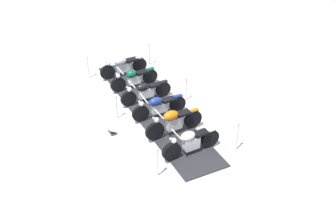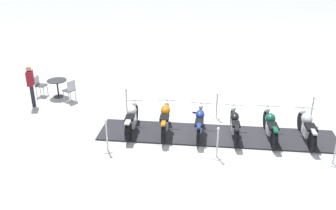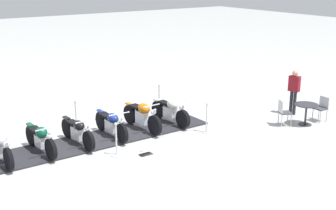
# 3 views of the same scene
# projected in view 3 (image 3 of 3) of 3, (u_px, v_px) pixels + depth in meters

# --- Properties ---
(ground_plane) EXTENTS (80.00, 80.00, 0.00)m
(ground_plane) POSITION_uv_depth(u_px,v_px,m) (95.00, 141.00, 14.53)
(ground_plane) COLOR silver
(display_platform) EXTENTS (1.66, 8.10, 0.05)m
(display_platform) POSITION_uv_depth(u_px,v_px,m) (95.00, 140.00, 14.53)
(display_platform) COLOR #28282D
(display_platform) RESTS_ON ground_plane
(motorcycle_chrome) EXTENTS (2.11, 0.67, 0.93)m
(motorcycle_chrome) POSITION_uv_depth(u_px,v_px,m) (0.00, 146.00, 12.72)
(motorcycle_chrome) COLOR black
(motorcycle_chrome) RESTS_ON display_platform
(motorcycle_forest) EXTENTS (2.06, 0.72, 0.93)m
(motorcycle_forest) POSITION_uv_depth(u_px,v_px,m) (41.00, 138.00, 13.39)
(motorcycle_forest) COLOR black
(motorcycle_forest) RESTS_ON display_platform
(motorcycle_black) EXTENTS (2.09, 0.66, 0.92)m
(motorcycle_black) POSITION_uv_depth(u_px,v_px,m) (78.00, 131.00, 14.04)
(motorcycle_black) COLOR black
(motorcycle_black) RESTS_ON display_platform
(motorcycle_navy) EXTENTS (2.10, 0.72, 0.93)m
(motorcycle_navy) POSITION_uv_depth(u_px,v_px,m) (111.00, 123.00, 14.69)
(motorcycle_navy) COLOR black
(motorcycle_navy) RESTS_ON display_platform
(motorcycle_copper) EXTENTS (2.16, 0.64, 0.99)m
(motorcycle_copper) POSITION_uv_depth(u_px,v_px,m) (142.00, 115.00, 15.33)
(motorcycle_copper) COLOR black
(motorcycle_copper) RESTS_ON display_platform
(motorcycle_cream) EXTENTS (2.06, 0.62, 0.93)m
(motorcycle_cream) POSITION_uv_depth(u_px,v_px,m) (171.00, 111.00, 16.00)
(motorcycle_cream) COLOR black
(motorcycle_cream) RESTS_ON display_platform
(stanchion_right_mid) EXTENTS (0.35, 0.35, 1.02)m
(stanchion_right_mid) POSITION_uv_depth(u_px,v_px,m) (116.00, 146.00, 13.35)
(stanchion_right_mid) COLOR silver
(stanchion_right_mid) RESTS_ON ground_plane
(stanchion_left_rear) EXTENTS (0.35, 0.35, 1.10)m
(stanchion_left_rear) POSITION_uv_depth(u_px,v_px,m) (159.00, 104.00, 17.45)
(stanchion_left_rear) COLOR silver
(stanchion_left_rear) RESTS_ON ground_plane
(stanchion_right_rear) EXTENTS (0.28, 0.28, 1.05)m
(stanchion_right_rear) POSITION_uv_depth(u_px,v_px,m) (207.00, 122.00, 15.23)
(stanchion_right_rear) COLOR silver
(stanchion_right_rear) RESTS_ON ground_plane
(stanchion_left_mid) EXTENTS (0.34, 0.34, 1.04)m
(stanchion_left_mid) POSITION_uv_depth(u_px,v_px,m) (76.00, 120.00, 15.55)
(stanchion_left_mid) COLOR silver
(stanchion_left_mid) RESTS_ON ground_plane
(info_placard) EXTENTS (0.27, 0.40, 0.23)m
(info_placard) POSITION_uv_depth(u_px,v_px,m) (146.00, 152.00, 13.45)
(info_placard) COLOR #333338
(info_placard) RESTS_ON ground_plane
(cafe_table) EXTENTS (0.82, 0.82, 0.76)m
(cafe_table) POSITION_uv_depth(u_px,v_px,m) (306.00, 109.00, 15.91)
(cafe_table) COLOR #2D2D33
(cafe_table) RESTS_ON ground_plane
(cafe_chair_near_table) EXTENTS (0.54, 0.54, 0.92)m
(cafe_chair_near_table) POSITION_uv_depth(u_px,v_px,m) (283.00, 111.00, 15.84)
(cafe_chair_near_table) COLOR #B7B7BC
(cafe_chair_near_table) RESTS_ON ground_plane
(cafe_chair_across_table) EXTENTS (0.41, 0.41, 0.89)m
(cafe_chair_across_table) POSITION_uv_depth(u_px,v_px,m) (322.00, 107.00, 16.35)
(cafe_chair_across_table) COLOR #B7B7BC
(cafe_chair_across_table) RESTS_ON ground_plane
(bystander_person) EXTENTS (0.44, 0.32, 1.70)m
(bystander_person) POSITION_uv_depth(u_px,v_px,m) (294.00, 88.00, 16.96)
(bystander_person) COLOR #23232D
(bystander_person) RESTS_ON ground_plane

